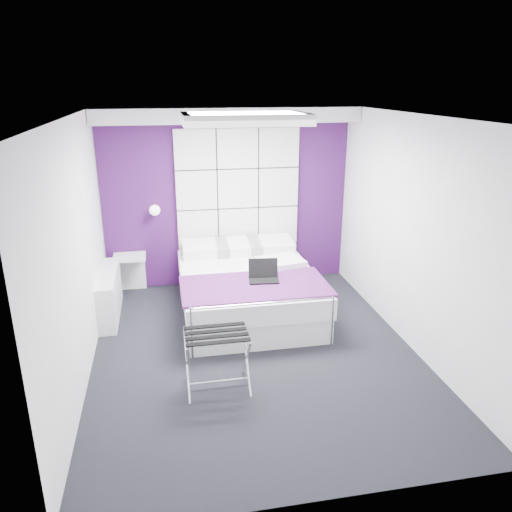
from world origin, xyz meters
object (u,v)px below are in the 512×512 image
Objects in this scene: luggage_rack at (217,361)px; wall_lamp at (155,209)px; bed at (247,290)px; laptop at (263,275)px; nightstand at (129,257)px; radiator at (110,294)px.

wall_lamp is at bearing 101.57° from luggage_rack.
laptop reaches higher than bed.
wall_lamp is 0.78m from nightstand.
nightstand is at bearing 109.79° from luggage_rack.
luggage_rack is (1.19, -1.91, 0.00)m from radiator.
wall_lamp is 1.96m from laptop.
laptop is (1.28, -1.38, -0.55)m from wall_lamp.
radiator is 2.25m from luggage_rack.
bed is at bearing -7.28° from radiator.
luggage_rack is at bearing -70.09° from nightstand.
radiator is 1.80m from bed.
nightstand is (-0.40, -0.04, -0.67)m from wall_lamp.
wall_lamp reaches higher than bed.
wall_lamp reaches higher than radiator.
luggage_rack is (-0.59, -1.68, -0.01)m from bed.
nightstand is (0.24, 0.72, 0.25)m from radiator.
radiator is at bearing 172.72° from bed.
wall_lamp reaches higher than nightstand.
wall_lamp is 2.87m from luggage_rack.
wall_lamp is 0.33× the size of nightstand.
radiator is at bearing 121.88° from luggage_rack.
bed is 1.78m from luggage_rack.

